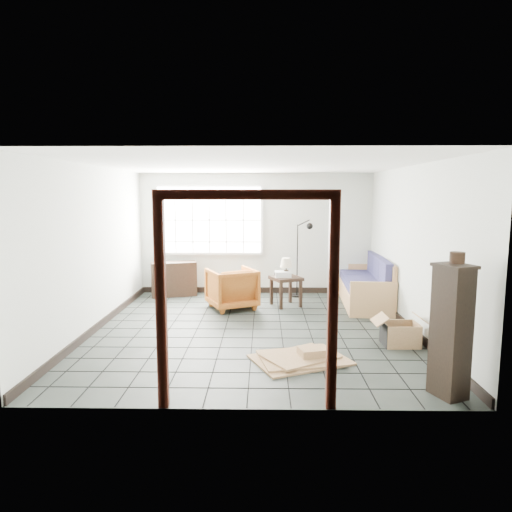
{
  "coord_description": "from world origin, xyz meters",
  "views": [
    {
      "loc": [
        0.17,
        -7.1,
        2.16
      ],
      "look_at": [
        0.04,
        0.3,
        1.15
      ],
      "focal_mm": 32.0,
      "sensor_mm": 36.0,
      "label": 1
    }
  ],
  "objects_px": {
    "futon_sofa": "(368,287)",
    "armchair": "(232,286)",
    "side_table": "(286,282)",
    "tall_shelf": "(451,330)"
  },
  "relations": [
    {
      "from": "futon_sofa",
      "to": "tall_shelf",
      "type": "bearing_deg",
      "value": -87.05
    },
    {
      "from": "side_table",
      "to": "futon_sofa",
      "type": "bearing_deg",
      "value": 5.91
    },
    {
      "from": "futon_sofa",
      "to": "side_table",
      "type": "height_order",
      "value": "futon_sofa"
    },
    {
      "from": "futon_sofa",
      "to": "armchair",
      "type": "height_order",
      "value": "futon_sofa"
    },
    {
      "from": "futon_sofa",
      "to": "armchair",
      "type": "bearing_deg",
      "value": -168.15
    },
    {
      "from": "side_table",
      "to": "tall_shelf",
      "type": "bearing_deg",
      "value": -68.61
    },
    {
      "from": "armchair",
      "to": "side_table",
      "type": "distance_m",
      "value": 1.05
    },
    {
      "from": "futon_sofa",
      "to": "tall_shelf",
      "type": "relative_size",
      "value": 1.52
    },
    {
      "from": "side_table",
      "to": "tall_shelf",
      "type": "distance_m",
      "value": 4.26
    },
    {
      "from": "futon_sofa",
      "to": "tall_shelf",
      "type": "distance_m",
      "value": 4.15
    }
  ]
}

